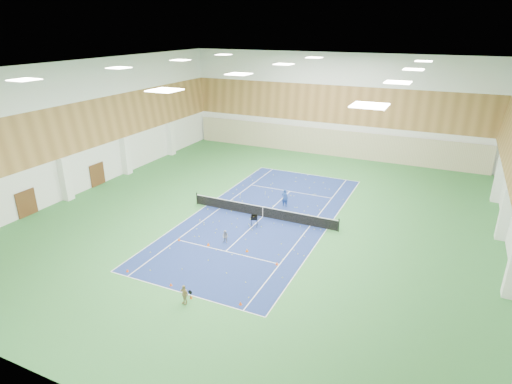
% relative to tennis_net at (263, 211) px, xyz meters
% --- Properties ---
extents(ground, '(40.00, 40.00, 0.00)m').
position_rel_tennis_net_xyz_m(ground, '(0.00, 0.00, -0.55)').
color(ground, '#2F6E33').
rests_on(ground, ground).
extents(room_shell, '(36.00, 40.00, 12.00)m').
position_rel_tennis_net_xyz_m(room_shell, '(0.00, 0.00, 5.45)').
color(room_shell, white).
rests_on(room_shell, ground).
extents(wood_cladding, '(36.00, 40.00, 8.00)m').
position_rel_tennis_net_xyz_m(wood_cladding, '(0.00, 0.00, 7.45)').
color(wood_cladding, olive).
rests_on(wood_cladding, room_shell).
extents(ceiling_light_grid, '(21.40, 25.40, 0.06)m').
position_rel_tennis_net_xyz_m(ceiling_light_grid, '(0.00, 0.00, 11.37)').
color(ceiling_light_grid, white).
rests_on(ceiling_light_grid, room_shell).
extents(court_surface, '(10.97, 23.77, 0.01)m').
position_rel_tennis_net_xyz_m(court_surface, '(0.00, 0.00, -0.55)').
color(court_surface, navy).
rests_on(court_surface, ground).
extents(tennis_balls_scatter, '(10.57, 22.77, 0.07)m').
position_rel_tennis_net_xyz_m(tennis_balls_scatter, '(0.00, 0.00, -0.50)').
color(tennis_balls_scatter, yellow).
rests_on(tennis_balls_scatter, ground).
extents(tennis_net, '(12.80, 0.10, 1.10)m').
position_rel_tennis_net_xyz_m(tennis_net, '(0.00, 0.00, 0.00)').
color(tennis_net, black).
rests_on(tennis_net, ground).
extents(back_curtain, '(35.40, 0.16, 3.20)m').
position_rel_tennis_net_xyz_m(back_curtain, '(0.00, 19.75, 1.05)').
color(back_curtain, '#C6B793').
rests_on(back_curtain, ground).
extents(door_left_a, '(0.08, 1.80, 2.20)m').
position_rel_tennis_net_xyz_m(door_left_a, '(-17.92, -8.00, 0.55)').
color(door_left_a, '#593319').
rests_on(door_left_a, ground).
extents(door_left_b, '(0.08, 1.80, 2.20)m').
position_rel_tennis_net_xyz_m(door_left_b, '(-17.92, 0.00, 0.55)').
color(door_left_b, '#593319').
rests_on(door_left_b, ground).
extents(coach, '(0.61, 0.42, 1.62)m').
position_rel_tennis_net_xyz_m(coach, '(0.84, 2.86, 0.26)').
color(coach, navy).
rests_on(coach, ground).
extents(child_court, '(0.48, 0.37, 0.97)m').
position_rel_tennis_net_xyz_m(child_court, '(-0.65, -5.25, -0.07)').
color(child_court, '#93939B').
rests_on(child_court, ground).
extents(child_apron, '(0.76, 0.45, 1.22)m').
position_rel_tennis_net_xyz_m(child_apron, '(0.76, -12.68, 0.06)').
color(child_apron, tan).
rests_on(child_apron, ground).
extents(ball_cart, '(0.70, 0.70, 0.95)m').
position_rel_tennis_net_xyz_m(ball_cart, '(0.12, -1.92, -0.08)').
color(ball_cart, black).
rests_on(ball_cart, ground).
extents(cone_svc_a, '(0.21, 0.21, 0.24)m').
position_rel_tennis_net_xyz_m(cone_svc_a, '(-3.92, -6.43, -0.43)').
color(cone_svc_a, '#D9440B').
rests_on(cone_svc_a, ground).
extents(cone_svc_b, '(0.23, 0.23, 0.25)m').
position_rel_tennis_net_xyz_m(cone_svc_b, '(-1.55, -6.19, -0.42)').
color(cone_svc_b, '#FF610D').
rests_on(cone_svc_b, ground).
extents(cone_svc_c, '(0.23, 0.23, 0.25)m').
position_rel_tennis_net_xyz_m(cone_svc_c, '(1.39, -5.80, -0.42)').
color(cone_svc_c, orange).
rests_on(cone_svc_c, ground).
extents(cone_svc_d, '(0.20, 0.20, 0.22)m').
position_rel_tennis_net_xyz_m(cone_svc_d, '(3.97, -6.55, -0.44)').
color(cone_svc_d, '#FF4E0D').
rests_on(cone_svc_d, ground).
extents(cone_base_a, '(0.18, 0.18, 0.20)m').
position_rel_tennis_net_xyz_m(cone_base_a, '(-4.50, -11.43, -0.45)').
color(cone_base_a, '#ED4B0C').
rests_on(cone_base_a, ground).
extents(cone_base_b, '(0.18, 0.18, 0.20)m').
position_rel_tennis_net_xyz_m(cone_base_b, '(-1.00, -11.55, -0.45)').
color(cone_base_b, '#F7550D').
rests_on(cone_base_b, ground).
extents(cone_base_c, '(0.18, 0.18, 0.19)m').
position_rel_tennis_net_xyz_m(cone_base_c, '(0.82, -12.11, -0.45)').
color(cone_base_c, '#F64E0C').
rests_on(cone_base_c, ground).
extents(cone_base_d, '(0.20, 0.20, 0.22)m').
position_rel_tennis_net_xyz_m(cone_base_d, '(3.73, -11.45, -0.44)').
color(cone_base_d, '#FF560D').
rests_on(cone_base_d, ground).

